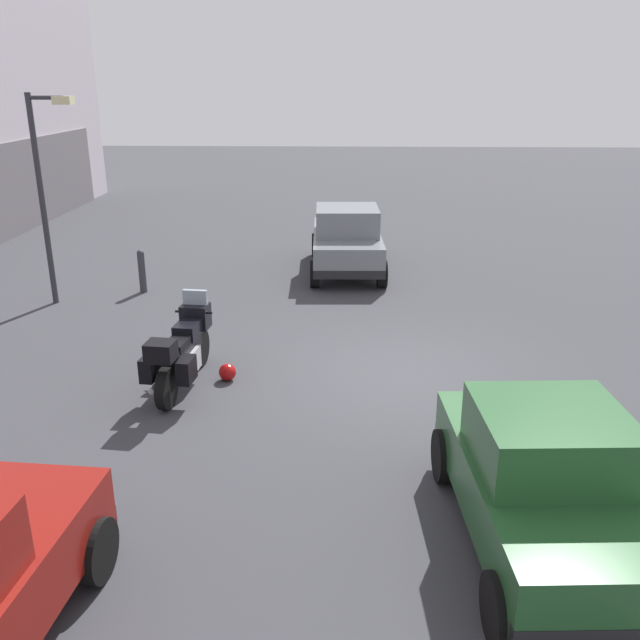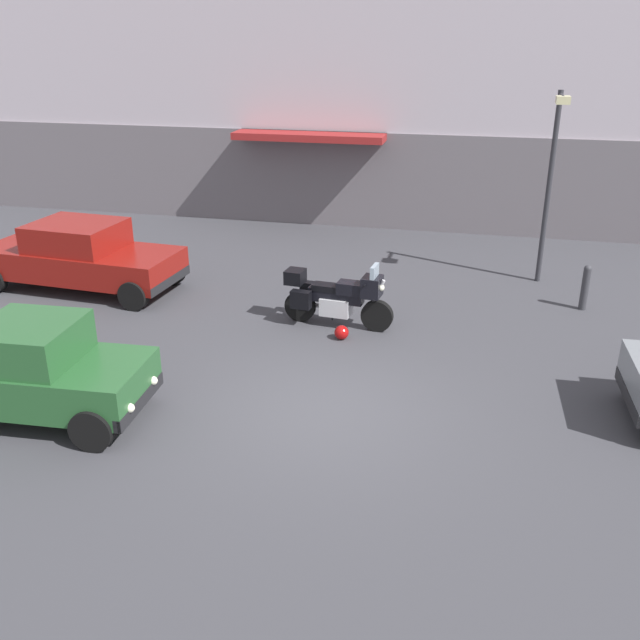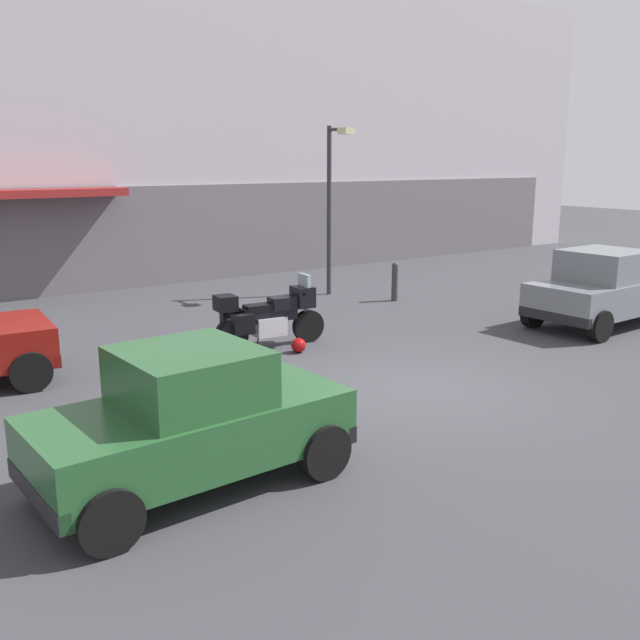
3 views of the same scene
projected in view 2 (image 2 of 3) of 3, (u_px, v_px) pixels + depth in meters
name	position (u px, v px, depth m)	size (l,w,h in m)	color
ground_plane	(325.00, 412.00, 10.99)	(80.00, 80.00, 0.00)	#38383D
building_facade_rear	(419.00, 64.00, 20.32)	(37.22, 3.40, 9.31)	#B2A8B2
motorcycle	(336.00, 297.00, 13.98)	(2.26, 0.84, 1.36)	black
helmet	(342.00, 332.00, 13.53)	(0.28, 0.28, 0.28)	#990C0C
car_sedan_far	(81.00, 256.00, 15.94)	(4.67, 2.20, 1.56)	maroon
car_compact_side	(35.00, 371.00, 10.61)	(3.54, 1.87, 1.56)	#235128
streetlamp_curbside	(552.00, 169.00, 15.57)	(0.28, 0.94, 4.35)	#2D2D33
bollard_curbside	(585.00, 286.00, 14.84)	(0.16, 0.16, 0.99)	#333338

